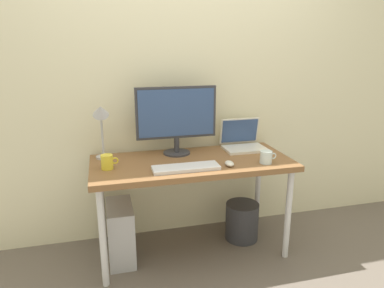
# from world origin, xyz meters

# --- Properties ---
(ground_plane) EXTENTS (6.00, 6.00, 0.00)m
(ground_plane) POSITION_xyz_m (0.00, 0.00, 0.00)
(ground_plane) COLOR #665B51
(back_wall) EXTENTS (4.40, 0.04, 2.60)m
(back_wall) POSITION_xyz_m (0.00, 0.37, 1.30)
(back_wall) COLOR beige
(back_wall) RESTS_ON ground_plane
(desk) EXTENTS (1.41, 0.63, 0.72)m
(desk) POSITION_xyz_m (0.00, 0.00, 0.65)
(desk) COLOR brown
(desk) RESTS_ON ground_plane
(monitor) EXTENTS (0.59, 0.20, 0.50)m
(monitor) POSITION_xyz_m (-0.07, 0.18, 1.00)
(monitor) COLOR #333338
(monitor) RESTS_ON desk
(laptop) EXTENTS (0.32, 0.26, 0.23)m
(laptop) POSITION_xyz_m (0.46, 0.20, 0.78)
(laptop) COLOR silver
(laptop) RESTS_ON desk
(desk_lamp) EXTENTS (0.11, 0.16, 0.42)m
(desk_lamp) POSITION_xyz_m (-0.60, 0.18, 1.01)
(desk_lamp) COLOR #B2B2B7
(desk_lamp) RESTS_ON desk
(keyboard) EXTENTS (0.44, 0.14, 0.02)m
(keyboard) POSITION_xyz_m (-0.09, -0.17, 0.73)
(keyboard) COLOR silver
(keyboard) RESTS_ON desk
(mouse) EXTENTS (0.06, 0.09, 0.03)m
(mouse) POSITION_xyz_m (0.21, -0.18, 0.73)
(mouse) COLOR silver
(mouse) RESTS_ON desk
(coffee_mug) EXTENTS (0.11, 0.08, 0.10)m
(coffee_mug) POSITION_xyz_m (-0.58, -0.03, 0.77)
(coffee_mug) COLOR yellow
(coffee_mug) RESTS_ON desk
(glass_cup) EXTENTS (0.12, 0.08, 0.09)m
(glass_cup) POSITION_xyz_m (0.48, -0.19, 0.76)
(glass_cup) COLOR silver
(glass_cup) RESTS_ON desk
(computer_tower) EXTENTS (0.18, 0.36, 0.42)m
(computer_tower) POSITION_xyz_m (-0.52, 0.02, 0.21)
(computer_tower) COLOR #B2B2B7
(computer_tower) RESTS_ON ground_plane
(wastebasket) EXTENTS (0.26, 0.26, 0.30)m
(wastebasket) POSITION_xyz_m (0.43, 0.06, 0.15)
(wastebasket) COLOR #333338
(wastebasket) RESTS_ON ground_plane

